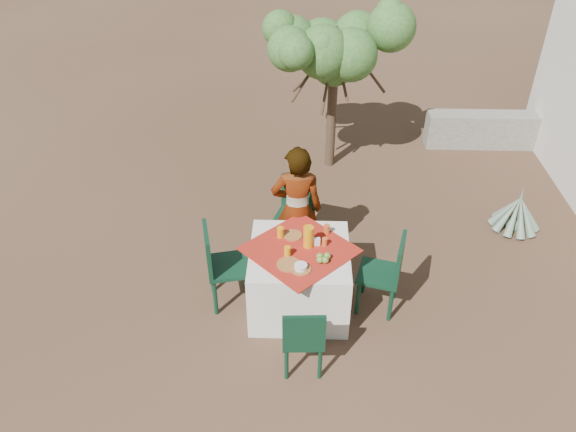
{
  "coord_description": "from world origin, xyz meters",
  "views": [
    {
      "loc": [
        0.35,
        -4.76,
        4.34
      ],
      "look_at": [
        0.19,
        0.08,
        0.89
      ],
      "focal_mm": 35.0,
      "sensor_mm": 36.0,
      "label": 1
    }
  ],
  "objects_px": {
    "table": "(299,277)",
    "juice_pitcher": "(309,237)",
    "chair_right": "(387,271)",
    "agave": "(517,213)",
    "shrub_tree": "(339,55)",
    "person": "(297,210)",
    "chair_left": "(221,263)",
    "chair_near": "(303,337)",
    "chair_far": "(296,210)"
  },
  "relations": [
    {
      "from": "chair_far",
      "to": "juice_pitcher",
      "type": "distance_m",
      "value": 1.08
    },
    {
      "from": "chair_near",
      "to": "chair_right",
      "type": "relative_size",
      "value": 0.9
    },
    {
      "from": "table",
      "to": "juice_pitcher",
      "type": "relative_size",
      "value": 5.49
    },
    {
      "from": "chair_far",
      "to": "agave",
      "type": "height_order",
      "value": "chair_far"
    },
    {
      "from": "chair_near",
      "to": "juice_pitcher",
      "type": "bearing_deg",
      "value": -95.03
    },
    {
      "from": "table",
      "to": "agave",
      "type": "height_order",
      "value": "table"
    },
    {
      "from": "shrub_tree",
      "to": "agave",
      "type": "xyz_separation_m",
      "value": [
        2.27,
        -1.63,
        -1.46
      ]
    },
    {
      "from": "shrub_tree",
      "to": "juice_pitcher",
      "type": "distance_m",
      "value": 3.18
    },
    {
      "from": "chair_far",
      "to": "chair_right",
      "type": "height_order",
      "value": "chair_right"
    },
    {
      "from": "table",
      "to": "shrub_tree",
      "type": "bearing_deg",
      "value": 81.16
    },
    {
      "from": "chair_near",
      "to": "person",
      "type": "distance_m",
      "value": 1.61
    },
    {
      "from": "agave",
      "to": "chair_near",
      "type": "bearing_deg",
      "value": -138.47
    },
    {
      "from": "table",
      "to": "shrub_tree",
      "type": "height_order",
      "value": "shrub_tree"
    },
    {
      "from": "chair_far",
      "to": "chair_right",
      "type": "distance_m",
      "value": 1.45
    },
    {
      "from": "table",
      "to": "chair_right",
      "type": "height_order",
      "value": "chair_right"
    },
    {
      "from": "chair_right",
      "to": "person",
      "type": "xyz_separation_m",
      "value": [
        -0.95,
        0.69,
        0.27
      ]
    },
    {
      "from": "chair_near",
      "to": "chair_right",
      "type": "distance_m",
      "value": 1.23
    },
    {
      "from": "chair_far",
      "to": "chair_right",
      "type": "relative_size",
      "value": 0.99
    },
    {
      "from": "table",
      "to": "chair_far",
      "type": "xyz_separation_m",
      "value": [
        -0.06,
        1.06,
        0.13
      ]
    },
    {
      "from": "table",
      "to": "juice_pitcher",
      "type": "xyz_separation_m",
      "value": [
        0.09,
        0.05,
        0.5
      ]
    },
    {
      "from": "chair_right",
      "to": "table",
      "type": "bearing_deg",
      "value": -76.36
    },
    {
      "from": "chair_left",
      "to": "chair_right",
      "type": "height_order",
      "value": "chair_left"
    },
    {
      "from": "person",
      "to": "agave",
      "type": "relative_size",
      "value": 2.33
    },
    {
      "from": "chair_near",
      "to": "person",
      "type": "xyz_separation_m",
      "value": [
        -0.09,
        1.58,
        0.32
      ]
    },
    {
      "from": "table",
      "to": "person",
      "type": "bearing_deg",
      "value": 93.63
    },
    {
      "from": "juice_pitcher",
      "to": "person",
      "type": "bearing_deg",
      "value": 101.94
    },
    {
      "from": "chair_far",
      "to": "person",
      "type": "height_order",
      "value": "person"
    },
    {
      "from": "table",
      "to": "shrub_tree",
      "type": "xyz_separation_m",
      "value": [
        0.48,
        3.11,
        1.3
      ]
    },
    {
      "from": "chair_near",
      "to": "chair_far",
      "type": "bearing_deg",
      "value": -89.56
    },
    {
      "from": "chair_right",
      "to": "agave",
      "type": "bearing_deg",
      "value": 144.18
    },
    {
      "from": "chair_far",
      "to": "juice_pitcher",
      "type": "xyz_separation_m",
      "value": [
        0.15,
        -1.0,
        0.37
      ]
    },
    {
      "from": "chair_far",
      "to": "shrub_tree",
      "type": "height_order",
      "value": "shrub_tree"
    },
    {
      "from": "table",
      "to": "chair_near",
      "type": "bearing_deg",
      "value": -86.82
    },
    {
      "from": "agave",
      "to": "juice_pitcher",
      "type": "height_order",
      "value": "juice_pitcher"
    },
    {
      "from": "chair_near",
      "to": "chair_left",
      "type": "relative_size",
      "value": 0.86
    },
    {
      "from": "chair_far",
      "to": "person",
      "type": "relative_size",
      "value": 0.58
    },
    {
      "from": "chair_left",
      "to": "person",
      "type": "bearing_deg",
      "value": -63.74
    },
    {
      "from": "chair_far",
      "to": "chair_near",
      "type": "height_order",
      "value": "chair_far"
    },
    {
      "from": "chair_near",
      "to": "person",
      "type": "relative_size",
      "value": 0.53
    },
    {
      "from": "table",
      "to": "person",
      "type": "distance_m",
      "value": 0.78
    },
    {
      "from": "shrub_tree",
      "to": "juice_pitcher",
      "type": "relative_size",
      "value": 8.99
    },
    {
      "from": "chair_far",
      "to": "juice_pitcher",
      "type": "bearing_deg",
      "value": -64.83
    },
    {
      "from": "table",
      "to": "chair_near",
      "type": "relative_size",
      "value": 1.56
    },
    {
      "from": "chair_right",
      "to": "shrub_tree",
      "type": "distance_m",
      "value": 3.37
    },
    {
      "from": "chair_right",
      "to": "shrub_tree",
      "type": "height_order",
      "value": "shrub_tree"
    },
    {
      "from": "chair_left",
      "to": "chair_right",
      "type": "bearing_deg",
      "value": -104.86
    },
    {
      "from": "chair_far",
      "to": "table",
      "type": "bearing_deg",
      "value": -69.97
    },
    {
      "from": "table",
      "to": "chair_left",
      "type": "relative_size",
      "value": 1.34
    },
    {
      "from": "person",
      "to": "juice_pitcher",
      "type": "distance_m",
      "value": 0.64
    },
    {
      "from": "person",
      "to": "agave",
      "type": "xyz_separation_m",
      "value": [
        2.79,
        0.81,
        -0.56
      ]
    }
  ]
}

